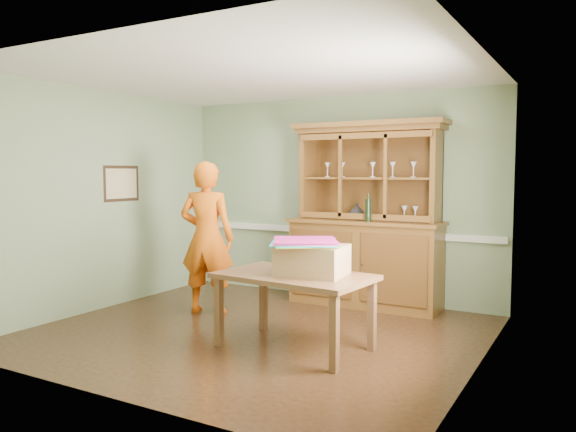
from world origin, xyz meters
The scene contains 14 objects.
floor centered at (0.00, 0.00, 0.00)m, with size 4.50×4.50×0.00m, color #442C16.
ceiling centered at (0.00, 0.00, 2.70)m, with size 4.50×4.50×0.00m, color white.
wall_back centered at (0.00, 2.00, 1.35)m, with size 4.50×4.50×0.00m, color gray.
wall_left centered at (-2.25, 0.00, 1.35)m, with size 4.00×4.00×0.00m, color gray.
wall_right centered at (2.25, 0.00, 1.35)m, with size 4.00×4.00×0.00m, color gray.
wall_front centered at (0.00, -2.00, 1.35)m, with size 4.50×4.50×0.00m, color gray.
chair_rail centered at (0.00, 1.98, 0.90)m, with size 4.41×0.05×0.08m, color white.
framed_map centered at (-2.23, 0.30, 1.55)m, with size 0.03×0.60×0.46m.
window_panel centered at (2.23, -0.30, 1.50)m, with size 0.03×0.96×1.36m.
china_hutch centered at (0.54, 1.74, 0.81)m, with size 1.98×0.65×2.32m.
dining_table centered at (0.61, -0.27, 0.64)m, with size 1.52×1.00×0.72m.
cardboard_box centered at (0.78, -0.23, 0.87)m, with size 0.61×0.49×0.29m, color tan.
kite_stack centered at (0.73, -0.28, 1.04)m, with size 0.79×0.79×0.05m.
person centered at (-0.97, 0.43, 0.91)m, with size 0.67×0.44×1.83m, color orange.
Camera 1 is at (3.15, -4.91, 1.69)m, focal length 35.00 mm.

